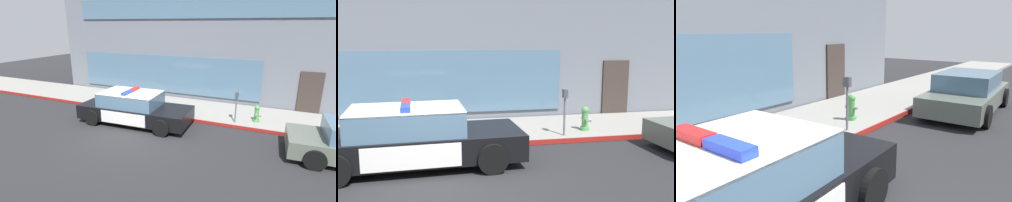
% 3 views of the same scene
% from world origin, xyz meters
% --- Properties ---
extents(sidewalk, '(48.00, 3.01, 0.15)m').
position_xyz_m(sidewalk, '(0.00, 3.76, 0.07)').
color(sidewalk, gray).
rests_on(sidewalk, ground).
extents(curb_red_paint, '(28.80, 0.04, 0.14)m').
position_xyz_m(curb_red_paint, '(0.00, 2.24, 0.08)').
color(curb_red_paint, maroon).
rests_on(curb_red_paint, ground).
extents(police_cruiser, '(4.94, 2.24, 1.49)m').
position_xyz_m(police_cruiser, '(-0.75, 1.15, 0.68)').
color(police_cruiser, black).
rests_on(police_cruiser, ground).
extents(fire_hydrant, '(0.34, 0.39, 0.73)m').
position_xyz_m(fire_hydrant, '(4.23, 3.01, 0.50)').
color(fire_hydrant, '#4C994C').
rests_on(fire_hydrant, sidewalk).
extents(car_down_street, '(4.56, 2.13, 1.29)m').
position_xyz_m(car_down_street, '(7.63, 0.90, 0.63)').
color(car_down_street, '#596056').
rests_on(car_down_street, ground).
extents(parking_meter, '(0.12, 0.18, 1.34)m').
position_xyz_m(parking_meter, '(3.40, 2.55, 1.08)').
color(parking_meter, slate).
rests_on(parking_meter, sidewalk).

